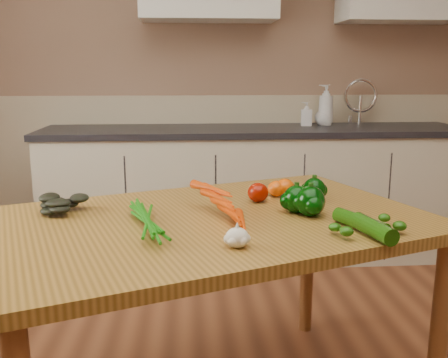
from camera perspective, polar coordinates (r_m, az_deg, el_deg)
room at (r=1.34m, az=6.61°, el=11.04°), size 4.04×5.04×2.64m
counter_run at (r=3.46m, az=3.61°, el=-1.39°), size 2.84×0.64×1.14m
table at (r=1.76m, az=-1.05°, el=-7.07°), size 1.69×1.38×0.78m
soap_bottle_a at (r=3.59m, az=11.56°, el=8.29°), size 0.12×0.12×0.28m
soap_bottle_b at (r=3.53m, az=9.42°, el=7.36°), size 0.09×0.09×0.16m
soap_bottle_c at (r=3.59m, az=11.27°, el=7.25°), size 0.16×0.16×0.15m
carrot_bunch at (r=1.68m, az=-2.82°, el=-3.58°), size 0.32×0.29×0.07m
leafy_greens at (r=1.84m, az=-17.91°, el=-2.29°), size 0.21×0.19×0.10m
garlic_bulb at (r=1.44m, az=1.51°, el=-6.71°), size 0.07×0.07×0.06m
pepper_a at (r=1.79m, az=8.28°, el=-2.31°), size 0.10×0.10×0.10m
pepper_b at (r=1.96m, az=10.26°, el=-1.22°), size 0.09×0.09×0.09m
pepper_c at (r=1.76m, az=9.84°, el=-2.53°), size 0.10×0.10×0.10m
tomato_a at (r=1.92m, az=3.90°, el=-1.54°), size 0.08×0.08×0.07m
tomato_b at (r=2.01m, az=5.99°, el=-1.11°), size 0.07×0.07×0.06m
tomato_c at (r=2.02m, az=6.97°, el=-0.97°), size 0.08×0.08×0.07m
zucchini_a at (r=1.65m, az=15.32°, el=-4.80°), size 0.13×0.21×0.05m
zucchini_b at (r=1.59m, az=16.72°, el=-5.44°), size 0.09×0.19×0.05m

